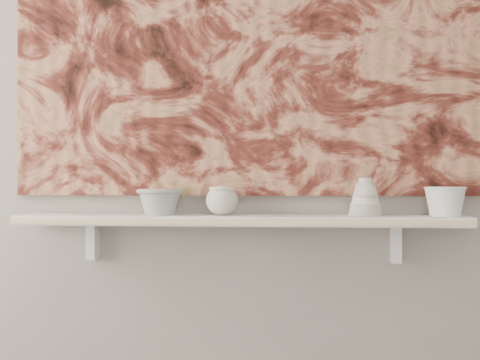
# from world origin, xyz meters

# --- Properties ---
(wall_back) EXTENTS (3.60, 0.00, 3.60)m
(wall_back) POSITION_xyz_m (0.00, 1.60, 1.35)
(wall_back) COLOR gray
(wall_back) RESTS_ON floor
(shelf) EXTENTS (1.40, 0.18, 0.03)m
(shelf) POSITION_xyz_m (0.00, 1.51, 0.92)
(shelf) COLOR silver
(shelf) RESTS_ON wall_back
(shelf_stripe) EXTENTS (1.40, 0.01, 0.02)m
(shelf_stripe) POSITION_xyz_m (0.00, 1.41, 0.92)
(shelf_stripe) COLOR beige
(shelf_stripe) RESTS_ON shelf
(bracket_left) EXTENTS (0.03, 0.06, 0.12)m
(bracket_left) POSITION_xyz_m (-0.49, 1.57, 0.84)
(bracket_left) COLOR silver
(bracket_left) RESTS_ON wall_back
(bracket_right) EXTENTS (0.03, 0.06, 0.12)m
(bracket_right) POSITION_xyz_m (0.49, 1.57, 0.84)
(bracket_right) COLOR silver
(bracket_right) RESTS_ON wall_back
(painting) EXTENTS (1.50, 0.02, 1.10)m
(painting) POSITION_xyz_m (0.00, 1.59, 1.54)
(painting) COLOR maroon
(painting) RESTS_ON wall_back
(house_motif) EXTENTS (0.09, 0.00, 0.08)m
(house_motif) POSITION_xyz_m (0.45, 1.57, 1.23)
(house_motif) COLOR black
(house_motif) RESTS_ON painting
(bowl_grey) EXTENTS (0.17, 0.17, 0.09)m
(bowl_grey) POSITION_xyz_m (-0.25, 1.51, 0.97)
(bowl_grey) COLOR gray
(bowl_grey) RESTS_ON shelf
(cup_cream) EXTENTS (0.11, 0.11, 0.09)m
(cup_cream) POSITION_xyz_m (-0.05, 1.51, 0.98)
(cup_cream) COLOR beige
(cup_cream) RESTS_ON shelf
(bell_vessel) EXTENTS (0.12, 0.12, 0.12)m
(bell_vessel) POSITION_xyz_m (0.39, 1.51, 0.99)
(bell_vessel) COLOR beige
(bell_vessel) RESTS_ON shelf
(bowl_white) EXTENTS (0.14, 0.14, 0.09)m
(bowl_white) POSITION_xyz_m (0.63, 1.51, 0.98)
(bowl_white) COLOR white
(bowl_white) RESTS_ON shelf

